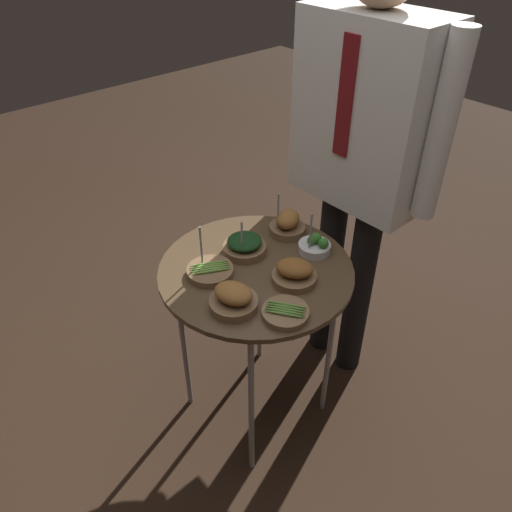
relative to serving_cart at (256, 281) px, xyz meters
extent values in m
plane|color=black|center=(0.00, 0.00, -0.67)|extent=(8.00, 8.00, 0.00)
cylinder|color=brown|center=(0.00, 0.00, 0.05)|extent=(0.65, 0.65, 0.02)
cylinder|color=gray|center=(0.19, -0.19, -0.32)|extent=(0.02, 0.02, 0.71)
cylinder|color=gray|center=(-0.19, -0.19, -0.32)|extent=(0.02, 0.02, 0.71)
cylinder|color=gray|center=(0.19, 0.19, -0.32)|extent=(0.02, 0.02, 0.71)
cylinder|color=gray|center=(-0.19, 0.19, -0.32)|extent=(0.02, 0.02, 0.71)
cylinder|color=brown|center=(0.13, 0.05, 0.07)|extent=(0.14, 0.14, 0.02)
ellipsoid|color=brown|center=(0.13, 0.05, 0.11)|extent=(0.15, 0.14, 0.05)
cylinder|color=brown|center=(-0.07, -0.13, 0.07)|extent=(0.15, 0.15, 0.02)
ellipsoid|color=olive|center=(-0.06, -0.14, 0.08)|extent=(0.07, 0.12, 0.01)
ellipsoid|color=olive|center=(-0.07, -0.14, 0.08)|extent=(0.07, 0.12, 0.01)
ellipsoid|color=olive|center=(-0.07, -0.13, 0.08)|extent=(0.07, 0.12, 0.01)
ellipsoid|color=olive|center=(-0.08, -0.13, 0.08)|extent=(0.07, 0.12, 0.01)
ellipsoid|color=olive|center=(-0.09, -0.12, 0.08)|extent=(0.07, 0.12, 0.01)
cylinder|color=#939399|center=(-0.12, -0.13, 0.14)|extent=(0.01, 0.01, 0.16)
cylinder|color=brown|center=(-0.09, 0.03, 0.07)|extent=(0.15, 0.15, 0.03)
ellipsoid|color=#143816|center=(-0.09, 0.03, 0.10)|extent=(0.12, 0.12, 0.03)
cylinder|color=#939399|center=(-0.07, 0.00, 0.13)|extent=(0.01, 0.01, 0.15)
cylinder|color=brown|center=(0.22, -0.08, 0.07)|extent=(0.14, 0.14, 0.02)
ellipsoid|color=#5B8938|center=(0.24, -0.10, 0.08)|extent=(0.10, 0.07, 0.01)
ellipsoid|color=#5B8938|center=(0.23, -0.09, 0.08)|extent=(0.10, 0.07, 0.01)
ellipsoid|color=#5B8938|center=(0.22, -0.08, 0.08)|extent=(0.10, 0.07, 0.01)
ellipsoid|color=#5B8938|center=(0.22, -0.08, 0.08)|extent=(0.10, 0.07, 0.01)
ellipsoid|color=#5B8938|center=(0.21, -0.07, 0.08)|extent=(0.10, 0.07, 0.01)
cylinder|color=brown|center=(0.10, -0.17, 0.07)|extent=(0.15, 0.15, 0.03)
ellipsoid|color=#93602D|center=(0.10, -0.17, 0.11)|extent=(0.14, 0.12, 0.05)
cylinder|color=brown|center=(-0.08, 0.22, 0.07)|extent=(0.13, 0.13, 0.03)
ellipsoid|color=#93602D|center=(-0.08, 0.22, 0.11)|extent=(0.12, 0.13, 0.06)
cylinder|color=#939399|center=(-0.10, 0.19, 0.14)|extent=(0.01, 0.01, 0.16)
cylinder|color=silver|center=(0.06, 0.21, 0.07)|extent=(0.11, 0.11, 0.03)
sphere|color=#387F2D|center=(0.10, 0.22, 0.10)|extent=(0.04, 0.04, 0.04)
sphere|color=#387F2D|center=(0.06, 0.22, 0.10)|extent=(0.04, 0.04, 0.04)
sphere|color=#387F2D|center=(0.06, 0.20, 0.10)|extent=(0.03, 0.03, 0.03)
cylinder|color=#939399|center=(0.07, 0.18, 0.14)|extent=(0.01, 0.01, 0.16)
cylinder|color=black|center=(-0.06, 0.46, -0.25)|extent=(0.10, 0.10, 0.83)
cylinder|color=black|center=(0.10, 0.46, -0.25)|extent=(0.10, 0.10, 0.83)
cube|color=white|center=(0.02, 0.46, 0.47)|extent=(0.47, 0.22, 0.62)
cube|color=maroon|center=(0.02, 0.35, 0.55)|extent=(0.06, 0.01, 0.37)
cylinder|color=white|center=(-0.25, 0.46, 0.50)|extent=(0.08, 0.08, 0.57)
cylinder|color=white|center=(0.29, 0.46, 0.50)|extent=(0.08, 0.08, 0.57)
camera|label=1|loc=(0.96, -0.86, 1.08)|focal=35.00mm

